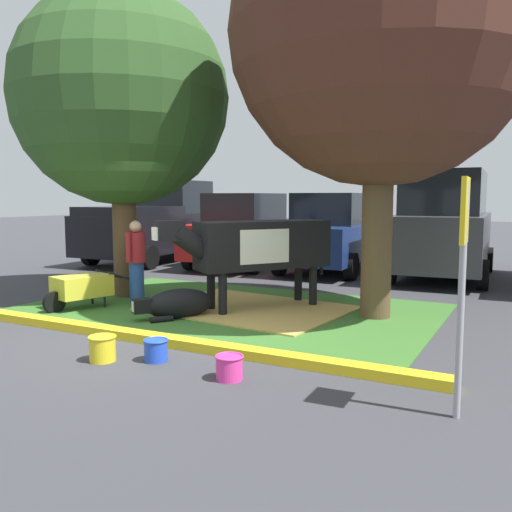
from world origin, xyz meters
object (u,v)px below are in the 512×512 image
(shade_tree_left, at_px, (121,98))
(pickup_truck_black, at_px, (158,224))
(sedan_silver, at_px, (332,233))
(cow_holstein, at_px, (257,246))
(wheelbarrow, at_px, (81,287))
(parking_sign, at_px, (463,250))
(shade_tree_right, at_px, (382,33))
(bucket_yellow, at_px, (102,348))
(person_handler, at_px, (136,260))
(bucket_pink, at_px, (229,367))
(suv_dark_grey, at_px, (444,225))
(bucket_blue, at_px, (156,350))
(sedan_red, at_px, (245,231))
(calf_lying, at_px, (177,304))

(shade_tree_left, distance_m, pickup_truck_black, 6.60)
(sedan_silver, bearing_deg, cow_holstein, -83.94)
(cow_holstein, distance_m, wheelbarrow, 3.12)
(wheelbarrow, distance_m, parking_sign, 6.71)
(shade_tree_right, bearing_deg, bucket_yellow, -120.56)
(person_handler, xyz_separation_m, bucket_pink, (3.48, -2.65, -0.66))
(person_handler, distance_m, sedan_silver, 6.14)
(shade_tree_right, height_order, suv_dark_grey, shade_tree_right)
(person_handler, relative_size, suv_dark_grey, 0.32)
(sedan_silver, bearing_deg, shade_tree_right, -63.19)
(cow_holstein, xyz_separation_m, pickup_truck_black, (-6.02, 5.03, 0.01))
(shade_tree_left, xyz_separation_m, person_handler, (0.73, -0.54, -2.95))
(bucket_blue, bearing_deg, cow_holstein, 95.45)
(shade_tree_right, distance_m, cow_holstein, 3.83)
(bucket_blue, distance_m, pickup_truck_black, 10.38)
(pickup_truck_black, bearing_deg, sedan_silver, 2.86)
(shade_tree_left, height_order, pickup_truck_black, shade_tree_left)
(cow_holstein, relative_size, pickup_truck_black, 0.50)
(shade_tree_left, xyz_separation_m, sedan_silver, (2.25, 5.41, -2.77))
(person_handler, height_order, sedan_red, sedan_red)
(wheelbarrow, bearing_deg, suv_dark_grey, 53.85)
(cow_holstein, distance_m, parking_sign, 4.89)
(cow_holstein, relative_size, parking_sign, 1.32)
(shade_tree_right, height_order, calf_lying, shade_tree_right)
(sedan_silver, bearing_deg, sedan_red, -174.74)
(bucket_blue, xyz_separation_m, sedan_red, (-3.34, 8.22, 0.85))
(shade_tree_left, height_order, suv_dark_grey, shade_tree_left)
(wheelbarrow, height_order, parking_sign, parking_sign)
(parking_sign, bearing_deg, suv_dark_grey, 99.56)
(wheelbarrow, relative_size, bucket_pink, 5.20)
(calf_lying, height_order, bucket_pink, calf_lying)
(calf_lying, xyz_separation_m, bucket_blue, (1.09, -1.93, -0.10))
(person_handler, relative_size, sedan_silver, 0.34)
(shade_tree_left, height_order, bucket_blue, shade_tree_left)
(calf_lying, height_order, bucket_yellow, calf_lying)
(bucket_blue, xyz_separation_m, sedan_silver, (-0.86, 8.45, 0.85))
(sedan_red, bearing_deg, sedan_silver, 5.26)
(bucket_yellow, height_order, bucket_blue, bucket_yellow)
(calf_lying, distance_m, sedan_silver, 6.56)
(shade_tree_left, distance_m, parking_sign, 7.54)
(shade_tree_right, xyz_separation_m, calf_lying, (-2.75, -1.53, -4.15))
(bucket_yellow, bearing_deg, sedan_silver, 92.01)
(sedan_silver, height_order, suv_dark_grey, suv_dark_grey)
(wheelbarrow, height_order, pickup_truck_black, pickup_truck_black)
(bucket_blue, bearing_deg, person_handler, 133.72)
(shade_tree_left, distance_m, person_handler, 3.09)
(calf_lying, bearing_deg, parking_sign, -24.32)
(shade_tree_right, xyz_separation_m, sedan_red, (-4.99, 4.76, -3.40))
(shade_tree_left, xyz_separation_m, cow_holstein, (2.82, 0.10, -2.65))
(shade_tree_right, xyz_separation_m, wheelbarrow, (-4.66, -1.69, -4.00))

